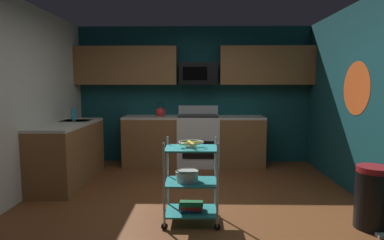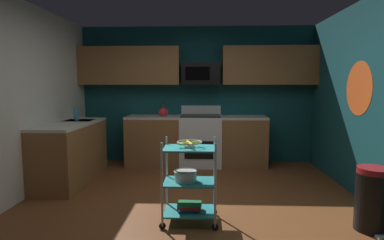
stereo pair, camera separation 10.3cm
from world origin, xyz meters
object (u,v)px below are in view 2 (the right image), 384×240
at_px(mixing_bowl_large, 185,176).
at_px(kettle, 163,112).
at_px(rolling_cart, 190,182).
at_px(book_stack, 190,206).
at_px(oven_range, 201,140).
at_px(trash_can, 373,199).
at_px(dish_soap_bottle, 76,114).
at_px(microwave, 201,74).
at_px(fruit_bowl, 190,143).

xyz_separation_m(mixing_bowl_large, kettle, (-0.58, 2.51, 0.48)).
bearing_deg(rolling_cart, book_stack, 180.00).
distance_m(mixing_bowl_large, book_stack, 0.35).
xyz_separation_m(oven_range, trash_can, (1.82, -2.63, -0.15)).
distance_m(dish_soap_bottle, trash_can, 4.28).
height_order(mixing_bowl_large, dish_soap_bottle, dish_soap_bottle).
xyz_separation_m(microwave, mixing_bowl_large, (-0.12, -2.62, -1.18)).
relative_size(mixing_bowl_large, book_stack, 0.95).
bearing_deg(mixing_bowl_large, dish_soap_bottle, 137.98).
distance_m(kettle, trash_can, 3.70).
bearing_deg(fruit_bowl, kettle, 103.86).
distance_m(oven_range, trash_can, 3.20).
relative_size(dish_soap_bottle, trash_can, 0.30).
distance_m(microwave, trash_can, 3.56).
relative_size(fruit_bowl, dish_soap_bottle, 1.36).
distance_m(kettle, dish_soap_bottle, 1.54).
relative_size(rolling_cart, mixing_bowl_large, 3.63).
distance_m(fruit_bowl, kettle, 2.59).
xyz_separation_m(rolling_cart, trash_can, (1.89, -0.11, -0.13)).
distance_m(fruit_bowl, mixing_bowl_large, 0.36).
xyz_separation_m(oven_range, fruit_bowl, (-0.08, -2.52, 0.40)).
bearing_deg(dish_soap_bottle, oven_range, 22.45).
bearing_deg(microwave, mixing_bowl_large, -92.62).
bearing_deg(oven_range, kettle, -179.68).
bearing_deg(rolling_cart, mixing_bowl_large, 180.00).
xyz_separation_m(oven_range, kettle, (-0.70, -0.00, 0.52)).
bearing_deg(kettle, book_stack, -76.14).
relative_size(oven_range, fruit_bowl, 4.04).
distance_m(fruit_bowl, dish_soap_bottle, 2.56).
distance_m(oven_range, rolling_cart, 2.52).
xyz_separation_m(microwave, trash_can, (1.82, -2.73, -1.37)).
relative_size(fruit_bowl, mixing_bowl_large, 1.08).
bearing_deg(oven_range, microwave, 90.26).
distance_m(microwave, mixing_bowl_large, 2.88).
bearing_deg(mixing_bowl_large, rolling_cart, 0.00).
relative_size(microwave, fruit_bowl, 2.57).
bearing_deg(mixing_bowl_large, trash_can, -3.33).
distance_m(rolling_cart, kettle, 2.65).
height_order(book_stack, kettle, kettle).
height_order(oven_range, mixing_bowl_large, oven_range).
relative_size(oven_range, dish_soap_bottle, 5.50).
distance_m(microwave, rolling_cart, 2.90).
xyz_separation_m(fruit_bowl, mixing_bowl_large, (-0.04, -0.00, -0.36)).
height_order(book_stack, trash_can, trash_can).
relative_size(oven_range, trash_can, 1.67).
bearing_deg(kettle, microwave, 8.86).
bearing_deg(fruit_bowl, rolling_cart, -62.02).
bearing_deg(oven_range, rolling_cart, -91.74).
bearing_deg(rolling_cart, oven_range, 88.26).
bearing_deg(microwave, oven_range, -89.74).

